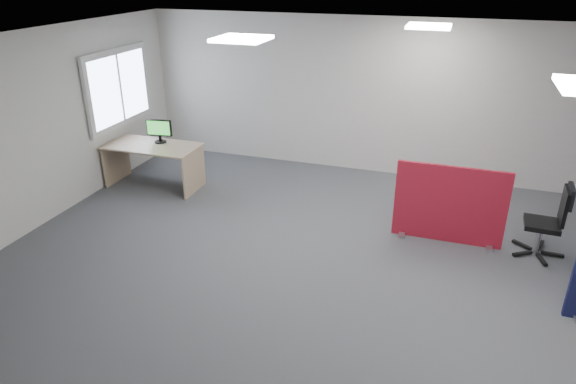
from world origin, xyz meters
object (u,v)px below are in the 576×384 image
(second_desk, at_px, (154,155))
(monitor_second, at_px, (159,130))
(red_divider, at_px, (449,205))
(office_chair, at_px, (553,217))

(second_desk, height_order, monitor_second, monitor_second)
(red_divider, relative_size, monitor_second, 3.37)
(monitor_second, bearing_deg, red_divider, -14.81)
(second_desk, height_order, office_chair, office_chair)
(monitor_second, xyz_separation_m, office_chair, (5.96, -0.56, -0.38))
(office_chair, bearing_deg, second_desk, 178.56)
(red_divider, distance_m, monitor_second, 4.76)
(second_desk, xyz_separation_m, office_chair, (6.02, -0.43, 0.01))
(red_divider, xyz_separation_m, office_chair, (1.25, 0.00, 0.03))
(second_desk, distance_m, monitor_second, 0.42)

